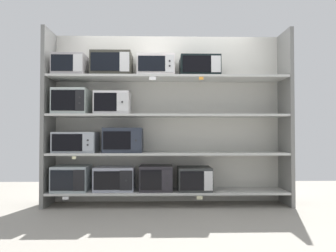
{
  "coord_description": "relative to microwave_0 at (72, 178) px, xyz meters",
  "views": [
    {
      "loc": [
        -0.09,
        -4.12,
        0.96
      ],
      "look_at": [
        0.0,
        0.0,
        1.06
      ],
      "focal_mm": 32.67,
      "sensor_mm": 36.0,
      "label": 1
    }
  ],
  "objects": [
    {
      "name": "price_tag_3",
      "position": [
        1.08,
        -0.22,
        1.3
      ],
      "size": [
        0.09,
        0.0,
        0.05
      ],
      "primitive_type": "cube",
      "color": "white"
    },
    {
      "name": "shelf_0",
      "position": [
        1.29,
        0.0,
        -0.18
      ],
      "size": [
        3.15,
        0.45,
        0.03
      ],
      "primitive_type": "cube",
      "color": "beige",
      "rests_on": "ground"
    },
    {
      "name": "microwave_7",
      "position": [
        0.54,
        -0.0,
        1.0
      ],
      "size": [
        0.46,
        0.36,
        0.3
      ],
      "color": "silver",
      "rests_on": "shelf_2"
    },
    {
      "name": "price_tag_4",
      "position": [
        1.71,
        -0.22,
        1.31
      ],
      "size": [
        0.06,
        0.0,
        0.04
      ],
      "primitive_type": "cube",
      "color": "orange"
    },
    {
      "name": "ground",
      "position": [
        1.29,
        -1.0,
        -0.37
      ],
      "size": [
        7.15,
        6.0,
        0.02
      ],
      "primitive_type": "cube",
      "color": "gray"
    },
    {
      "name": "shelf_3",
      "position": [
        1.29,
        0.0,
        1.35
      ],
      "size": [
        3.15,
        0.45,
        0.03
      ],
      "primitive_type": "cube",
      "color": "beige"
    },
    {
      "name": "upright_left",
      "position": [
        -0.32,
        0.0,
        0.81
      ],
      "size": [
        0.05,
        0.45,
        2.35
      ],
      "primitive_type": "cube",
      "color": "slate",
      "rests_on": "ground"
    },
    {
      "name": "microwave_2",
      "position": [
        1.13,
        -0.0,
        -0.0
      ],
      "size": [
        0.43,
        0.38,
        0.33
      ],
      "color": "#29262C",
      "rests_on": "shelf_0"
    },
    {
      "name": "microwave_8",
      "position": [
        -0.02,
        0.0,
        1.5
      ],
      "size": [
        0.42,
        0.43,
        0.28
      ],
      "color": "#A49FA1",
      "rests_on": "shelf_3"
    },
    {
      "name": "back_panel",
      "position": [
        1.29,
        0.25,
        0.81
      ],
      "size": [
        3.35,
        0.04,
        2.35
      ],
      "primitive_type": "cube",
      "color": "beige",
      "rests_on": "ground"
    },
    {
      "name": "microwave_0",
      "position": [
        0.0,
        0.0,
        0.0
      ],
      "size": [
        0.46,
        0.41,
        0.33
      ],
      "color": "#97A4A8",
      "rests_on": "shelf_0"
    },
    {
      "name": "microwave_9",
      "position": [
        0.53,
        0.0,
        1.52
      ],
      "size": [
        0.53,
        0.43,
        0.31
      ],
      "color": "#34332B",
      "rests_on": "shelf_3"
    },
    {
      "name": "upright_right",
      "position": [
        2.89,
        0.0,
        0.81
      ],
      "size": [
        0.05,
        0.45,
        2.35
      ],
      "primitive_type": "cube",
      "color": "slate",
      "rests_on": "ground"
    },
    {
      "name": "microwave_3",
      "position": [
        1.64,
        -0.0,
        -0.01
      ],
      "size": [
        0.44,
        0.41,
        0.31
      ],
      "color": "#303232",
      "rests_on": "shelf_0"
    },
    {
      "name": "shelf_2",
      "position": [
        1.29,
        0.0,
        0.84
      ],
      "size": [
        3.15,
        0.45,
        0.03
      ],
      "primitive_type": "cube",
      "color": "beige"
    },
    {
      "name": "price_tag_2",
      "position": [
        0.09,
        -0.22,
        0.29
      ],
      "size": [
        0.05,
        0.0,
        0.04
      ],
      "primitive_type": "cube",
      "color": "beige"
    },
    {
      "name": "microwave_6",
      "position": [
        -0.01,
        -0.0,
        1.02
      ],
      "size": [
        0.45,
        0.41,
        0.34
      ],
      "color": "#B0BDB7",
      "rests_on": "shelf_2"
    },
    {
      "name": "microwave_5",
      "position": [
        0.69,
        0.0,
        0.51
      ],
      "size": [
        0.51,
        0.38,
        0.33
      ],
      "color": "#272D3A",
      "rests_on": "shelf_1"
    },
    {
      "name": "microwave_10",
      "position": [
        1.12,
        0.0,
        1.5
      ],
      "size": [
        0.5,
        0.38,
        0.29
      ],
      "color": "silver",
      "rests_on": "shelf_3"
    },
    {
      "name": "price_tag_0",
      "position": [
        -0.01,
        -0.22,
        -0.22
      ],
      "size": [
        0.08,
        0.0,
        0.04
      ],
      "primitive_type": "cube",
      "color": "white"
    },
    {
      "name": "shelf_1",
      "position": [
        1.29,
        0.0,
        0.33
      ],
      "size": [
        3.15,
        0.45,
        0.03
      ],
      "primitive_type": "cube",
      "color": "beige"
    },
    {
      "name": "microwave_11",
      "position": [
        1.71,
        -0.0,
        1.49
      ],
      "size": [
        0.52,
        0.43,
        0.27
      ],
      "color": "black",
      "rests_on": "shelf_3"
    },
    {
      "name": "microwave_4",
      "position": [
        0.05,
        -0.0,
        0.48
      ],
      "size": [
        0.56,
        0.35,
        0.27
      ],
      "color": "#9EA5AD",
      "rests_on": "shelf_1"
    },
    {
      "name": "price_tag_1",
      "position": [
        1.68,
        -0.22,
        -0.22
      ],
      "size": [
        0.07,
        0.0,
        0.04
      ],
      "primitive_type": "cube",
      "color": "beige"
    },
    {
      "name": "microwave_1",
      "position": [
        0.57,
        0.0,
        -0.01
      ],
      "size": [
        0.53,
        0.35,
        0.31
      ],
      "color": "#989CAD",
      "rests_on": "shelf_0"
    }
  ]
}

